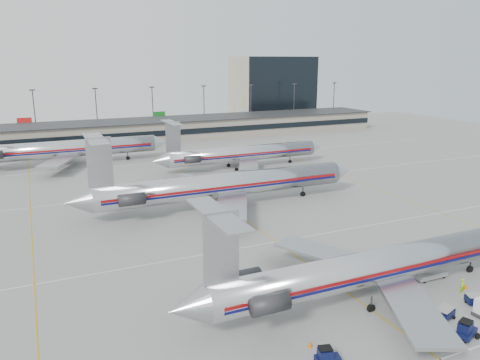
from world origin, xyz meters
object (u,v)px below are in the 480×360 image
jet_foreground (373,267)px  tug_center (466,330)px  jet_second_row (220,185)px  belt_loader (431,273)px

jet_foreground → tug_center: jet_foreground is taller
jet_foreground → jet_second_row: jet_second_row is taller
belt_loader → tug_center: bearing=-121.4°
belt_loader → jet_second_row: bearing=109.8°
jet_second_row → jet_foreground: bearing=-85.1°
jet_second_row → tug_center: size_ratio=20.47×
belt_loader → jet_foreground: bearing=-175.3°
jet_second_row → tug_center: jet_second_row is taller
jet_second_row → tug_center: bearing=-82.8°
jet_foreground → belt_loader: (8.87, 0.65, -2.72)m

